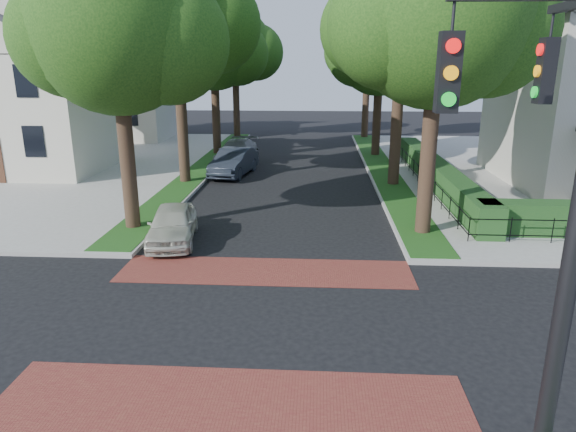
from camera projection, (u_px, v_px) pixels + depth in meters
The scene contains 21 objects.
ground at pixel (252, 321), 12.79m from camera, with size 120.00×120.00×0.00m, color black.
crosswalk_far at pixel (265, 271), 15.86m from camera, with size 9.00×2.20×0.01m, color maroon.
crosswalk_near at pixel (231, 402), 9.73m from camera, with size 9.00×2.20×0.01m, color maroon.
grass_strip_ne at pixel (382, 168), 30.72m from camera, with size 1.60×29.80×0.02m, color #164413.
grass_strip_nw at pixel (204, 166), 31.33m from camera, with size 1.60×29.80×0.02m, color #164413.
tree_right_near at pixel (441, 18), 17.23m from camera, with size 7.75×6.67×10.66m.
tree_right_mid at pixel (404, 25), 24.80m from camera, with size 8.25×7.09×11.22m.
tree_right_far at pixel (381, 52), 33.69m from camera, with size 7.25×6.23×9.74m.
tree_right_back at pixel (369, 50), 42.21m from camera, with size 7.50×6.45×10.20m.
tree_left_near at pixel (121, 31), 17.95m from camera, with size 7.50×6.45×10.20m.
tree_left_mid at pixel (179, 18), 25.31m from camera, with size 8.00×6.88×11.48m.
tree_left_far at pixel (215, 49), 34.25m from camera, with size 7.00×6.02×9.86m.
tree_left_back at pixel (236, 48), 42.80m from camera, with size 7.75×6.66×10.44m.
hedge_main_road at pixel (436, 173), 26.50m from camera, with size 1.00×18.00×1.20m, color #16411B.
fence_main_road at pixel (421, 176), 26.59m from camera, with size 0.06×18.00×0.90m, color black, non-canonical shape.
house_left_near at pixel (22, 84), 29.46m from camera, with size 10.00×9.00×10.14m.
house_left_far at pixel (115, 78), 42.86m from camera, with size 10.00×9.00×10.14m.
traffic_signal at pixel (562, 175), 6.95m from camera, with size 2.17×2.00×8.00m.
parked_car_front at pixel (172, 224), 18.30m from camera, with size 1.59×3.94×1.34m, color beige.
parked_car_middle at pixel (234, 162), 29.35m from camera, with size 1.63×4.66×1.54m, color #212731.
parked_car_rear at pixel (237, 152), 32.66m from camera, with size 2.11×5.18×1.50m, color slate.
Camera 1 is at (1.57, -11.45, 6.16)m, focal length 32.00 mm.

